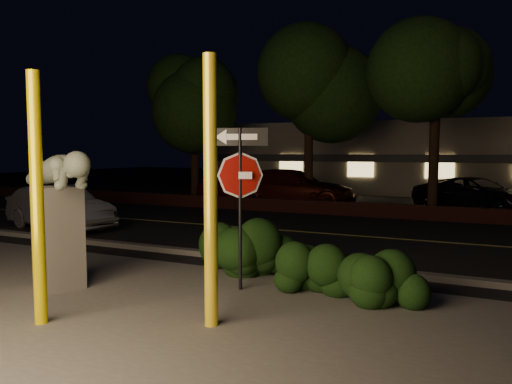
# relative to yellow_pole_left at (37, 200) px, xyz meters

# --- Properties ---
(ground) EXTENTS (90.00, 90.00, 0.00)m
(ground) POSITION_rel_yellow_pole_left_xyz_m (0.85, 11.86, -1.70)
(ground) COLOR black
(ground) RESTS_ON ground
(patio) EXTENTS (14.00, 6.00, 0.02)m
(patio) POSITION_rel_yellow_pole_left_xyz_m (0.85, 0.86, -1.69)
(patio) COLOR #4C4944
(patio) RESTS_ON ground
(road) EXTENTS (80.00, 8.00, 0.01)m
(road) POSITION_rel_yellow_pole_left_xyz_m (0.85, 8.86, -1.69)
(road) COLOR black
(road) RESTS_ON ground
(lane_marking) EXTENTS (80.00, 0.12, 0.00)m
(lane_marking) POSITION_rel_yellow_pole_left_xyz_m (0.85, 8.86, -1.68)
(lane_marking) COLOR #ACA545
(lane_marking) RESTS_ON road
(curb) EXTENTS (80.00, 0.25, 0.12)m
(curb) POSITION_rel_yellow_pole_left_xyz_m (0.85, 4.76, -1.64)
(curb) COLOR #4C4944
(curb) RESTS_ON ground
(brick_wall) EXTENTS (40.00, 0.35, 0.50)m
(brick_wall) POSITION_rel_yellow_pole_left_xyz_m (0.85, 13.16, -1.45)
(brick_wall) COLOR #431A15
(brick_wall) RESTS_ON ground
(parking_lot) EXTENTS (40.00, 12.00, 0.01)m
(parking_lot) POSITION_rel_yellow_pole_left_xyz_m (0.85, 18.86, -1.69)
(parking_lot) COLOR black
(parking_lot) RESTS_ON ground
(building) EXTENTS (22.00, 10.20, 4.00)m
(building) POSITION_rel_yellow_pole_left_xyz_m (0.85, 26.84, 0.30)
(building) COLOR slate
(building) RESTS_ON ground
(tree_far_a) EXTENTS (4.60, 4.60, 7.43)m
(tree_far_a) POSITION_rel_yellow_pole_left_xyz_m (-7.15, 14.86, 3.64)
(tree_far_a) COLOR black
(tree_far_a) RESTS_ON ground
(tree_far_b) EXTENTS (5.20, 5.20, 8.41)m
(tree_far_b) POSITION_rel_yellow_pole_left_xyz_m (-1.65, 15.06, 4.36)
(tree_far_b) COLOR black
(tree_far_b) RESTS_ON ground
(tree_far_c) EXTENTS (4.80, 4.80, 7.84)m
(tree_far_c) POSITION_rel_yellow_pole_left_xyz_m (3.35, 14.66, 3.96)
(tree_far_c) COLOR black
(tree_far_c) RESTS_ON ground
(yellow_pole_left) EXTENTS (0.17, 0.17, 3.39)m
(yellow_pole_left) POSITION_rel_yellow_pole_left_xyz_m (0.00, 0.00, 0.00)
(yellow_pole_left) COLOR #E4CA02
(yellow_pole_left) RESTS_ON ground
(yellow_pole_right) EXTENTS (0.18, 0.18, 3.59)m
(yellow_pole_right) POSITION_rel_yellow_pole_left_xyz_m (2.11, 0.94, 0.10)
(yellow_pole_right) COLOR yellow
(yellow_pole_right) RESTS_ON ground
(signpost) EXTENTS (0.88, 0.32, 2.72)m
(signpost) POSITION_rel_yellow_pole_left_xyz_m (1.66, 2.64, 0.24)
(signpost) COLOR black
(signpost) RESTS_ON ground
(sculpture) EXTENTS (2.13, 1.36, 2.35)m
(sculpture) POSITION_rel_yellow_pole_left_xyz_m (-1.14, 1.39, -0.25)
(sculpture) COLOR #4C4944
(sculpture) RESTS_ON ground
(hedge_center) EXTENTS (2.36, 1.69, 1.12)m
(hedge_center) POSITION_rel_yellow_pole_left_xyz_m (1.20, 3.65, -1.14)
(hedge_center) COLOR black
(hedge_center) RESTS_ON ground
(hedge_right) EXTENTS (1.66, 1.31, 0.96)m
(hedge_right) POSITION_rel_yellow_pole_left_xyz_m (2.92, 3.07, -1.22)
(hedge_right) COLOR black
(hedge_right) RESTS_ON ground
(hedge_far_right) EXTENTS (1.47, 1.17, 0.89)m
(hedge_far_right) POSITION_rel_yellow_pole_left_xyz_m (4.08, 2.74, -1.25)
(hedge_far_right) COLOR black
(hedge_far_right) RESTS_ON ground
(silver_sedan) EXTENTS (4.20, 2.20, 1.32)m
(silver_sedan) POSITION_rel_yellow_pole_left_xyz_m (-6.35, 6.17, -1.04)
(silver_sedan) COLOR #B2B2B6
(silver_sedan) RESTS_ON ground
(parked_car_red) EXTENTS (4.36, 2.04, 1.45)m
(parked_car_red) POSITION_rel_yellow_pole_left_xyz_m (-5.32, 15.43, -0.97)
(parked_car_red) COLOR #650808
(parked_car_red) RESTS_ON ground
(parked_car_darkred) EXTENTS (5.65, 2.72, 1.59)m
(parked_car_darkred) POSITION_rel_yellow_pole_left_xyz_m (-2.44, 15.26, -0.90)
(parked_car_darkred) COLOR #3B0E07
(parked_car_darkred) RESTS_ON ground
(parked_car_dark) EXTENTS (5.29, 4.13, 1.34)m
(parked_car_dark) POSITION_rel_yellow_pole_left_xyz_m (4.75, 16.66, -1.03)
(parked_car_dark) COLOR black
(parked_car_dark) RESTS_ON ground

